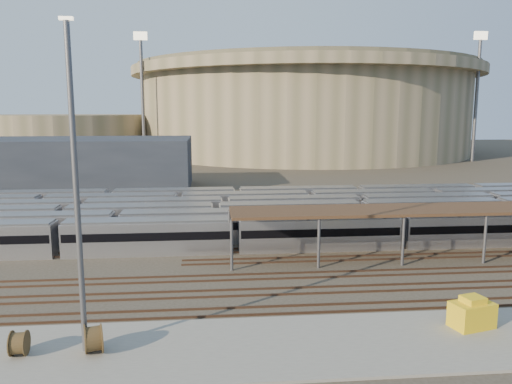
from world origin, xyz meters
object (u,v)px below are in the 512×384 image
object	(u,v)px
yard_light_pole	(76,191)
yellow_equipment	(472,315)
cable_reel_west	(93,339)
cable_reel_east	(19,343)

from	to	relation	value
yard_light_pole	yellow_equipment	distance (m)	28.14
cable_reel_west	yard_light_pole	bearing A→B (deg)	149.58
yellow_equipment	cable_reel_west	bearing A→B (deg)	168.37
cable_reel_east	yellow_equipment	world-z (taller)	yellow_equipment
yard_light_pole	yellow_equipment	size ratio (longest dim) A/B	7.10
cable_reel_east	yellow_equipment	bearing A→B (deg)	2.57
cable_reel_west	cable_reel_east	bearing A→B (deg)	179.31
cable_reel_west	cable_reel_east	distance (m)	4.57
yard_light_pole	cable_reel_west	bearing A→B (deg)	-30.42
yard_light_pole	yellow_equipment	bearing A→B (deg)	2.29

